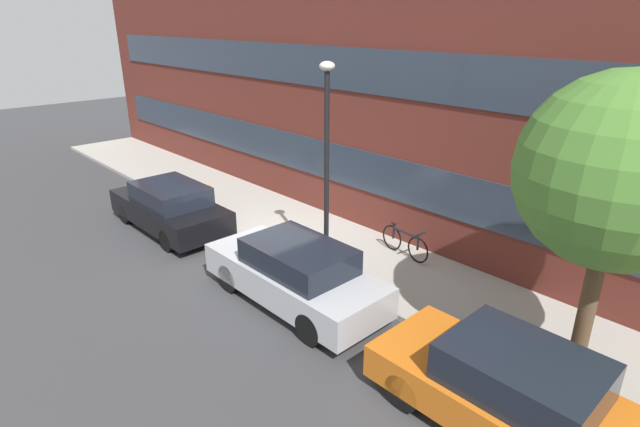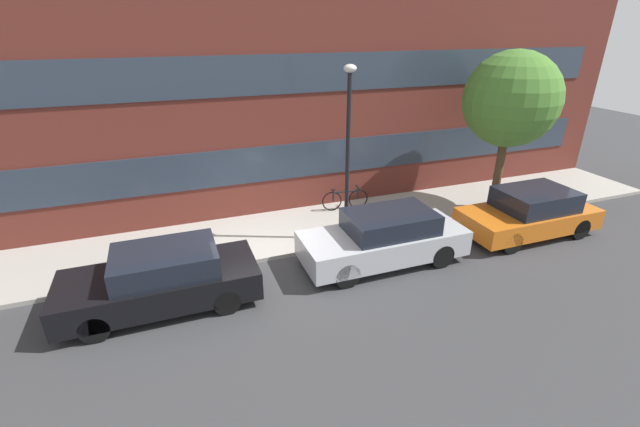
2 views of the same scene
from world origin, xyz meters
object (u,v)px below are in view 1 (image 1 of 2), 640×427
Objects in this scene: parked_car_silver at (295,273)px; lamp_post at (327,149)px; parked_car_orange at (510,391)px; fire_hydrant at (209,196)px; bicycle at (405,242)px; street_tree at (618,173)px; parked_car_black at (170,207)px.

parked_car_silver is 0.90× the size of lamp_post.
fire_hydrant is (-10.52, 1.50, -0.17)m from parked_car_orange.
bicycle is at bearing -36.56° from parked_car_orange.
parked_car_silver is 6.01m from fire_hydrant.
bicycle is (6.14, 1.74, -0.02)m from fire_hydrant.
lamp_post reaches higher than fire_hydrant.
street_tree is at bearing -11.08° from bicycle.
fire_hydrant is at bearing -72.96° from parked_car_black.
parked_car_orange is at bearing -8.14° from fire_hydrant.
parked_car_black reaches higher than bicycle.
parked_car_orange is 3.40m from street_tree.
fire_hydrant is 6.39m from bicycle.
parked_car_silver is 5.44× the size of fire_hydrant.
street_tree is at bearing 1.24° from fire_hydrant.
bicycle is at bearing 15.82° from fire_hydrant.
parked_car_silver is 0.86× the size of street_tree.
lamp_post is at bearing -164.48° from parked_car_black.
parked_car_orange is at bearing -29.63° from bicycle.
fire_hydrant reaches higher than bicycle.
street_tree is 5.49m from lamp_post.
parked_car_orange is 5.84m from lamp_post.
fire_hydrant is (-5.82, 1.50, -0.19)m from parked_car_silver.
fire_hydrant is at bearing -178.76° from street_tree.
lamp_post is (4.88, 1.35, 2.32)m from parked_car_black.
parked_car_orange is 5.10× the size of fire_hydrant.
parked_car_silver is at bearing -14.50° from fire_hydrant.
parked_car_orange is at bearing -180.00° from parked_car_silver.
parked_car_silver is (5.36, -0.00, 0.03)m from parked_car_black.
street_tree reaches higher than bicycle.
parked_car_black is 1.04× the size of parked_car_orange.
parked_car_black is 10.06m from parked_car_orange.
lamp_post is at bearing -106.15° from bicycle.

